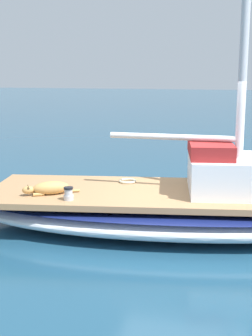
{
  "coord_description": "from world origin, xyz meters",
  "views": [
    {
      "loc": [
        7.7,
        0.97,
        2.67
      ],
      "look_at": [
        0.0,
        -1.0,
        1.01
      ],
      "focal_mm": 50.08,
      "sensor_mm": 36.0,
      "label": 1
    }
  ],
  "objects_px": {
    "deck_winch": "(68,194)",
    "coiled_rope": "(128,181)",
    "dog_tan": "(49,188)",
    "sailboat_main": "(183,209)"
  },
  "relations": [
    {
      "from": "deck_winch",
      "to": "coiled_rope",
      "type": "bearing_deg",
      "value": 156.45
    },
    {
      "from": "sailboat_main",
      "to": "deck_winch",
      "type": "xyz_separation_m",
      "value": [
        1.0,
        -1.68,
        0.42
      ]
    },
    {
      "from": "sailboat_main",
      "to": "coiled_rope",
      "type": "height_order",
      "value": "coiled_rope"
    },
    {
      "from": "dog_tan",
      "to": "coiled_rope",
      "type": "bearing_deg",
      "value": 137.75
    },
    {
      "from": "deck_winch",
      "to": "coiled_rope",
      "type": "xyz_separation_m",
      "value": [
        -1.4,
        0.61,
        -0.08
      ]
    },
    {
      "from": "dog_tan",
      "to": "coiled_rope",
      "type": "relative_size",
      "value": 2.65
    },
    {
      "from": "deck_winch",
      "to": "coiled_rope",
      "type": "distance_m",
      "value": 1.53
    },
    {
      "from": "dog_tan",
      "to": "deck_winch",
      "type": "xyz_separation_m",
      "value": [
        0.24,
        0.44,
        -0.01
      ]
    },
    {
      "from": "sailboat_main",
      "to": "dog_tan",
      "type": "bearing_deg",
      "value": -70.26
    },
    {
      "from": "deck_winch",
      "to": "dog_tan",
      "type": "bearing_deg",
      "value": -118.61
    }
  ]
}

